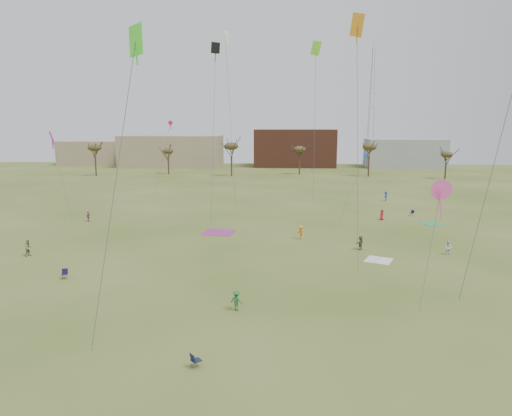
# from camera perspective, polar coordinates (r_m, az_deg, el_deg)

# --- Properties ---
(ground) EXTENTS (260.00, 260.00, 0.00)m
(ground) POSITION_cam_1_polar(r_m,az_deg,el_deg) (32.61, -1.57, -13.42)
(ground) COLOR #3F541A
(ground) RESTS_ON ground
(flyer_near_center) EXTENTS (1.11, 0.90, 1.50)m
(flyer_near_center) POSITION_cam_1_polar(r_m,az_deg,el_deg) (33.10, -2.48, -11.64)
(flyer_near_center) COLOR #236932
(flyer_near_center) RESTS_ON ground
(spectator_fore_b) EXTENTS (0.95, 1.04, 1.73)m
(spectator_fore_b) POSITION_cam_1_polar(r_m,az_deg,el_deg) (51.65, -26.87, -4.53)
(spectator_fore_b) COLOR #8B8458
(spectator_fore_b) RESTS_ON ground
(spectator_fore_c) EXTENTS (1.20, 1.39, 1.51)m
(spectator_fore_c) POSITION_cam_1_polar(r_m,az_deg,el_deg) (49.74, 13.10, -4.33)
(spectator_fore_c) COLOR brown
(spectator_fore_c) RESTS_ON ground
(flyer_mid_b) EXTENTS (1.12, 1.25, 1.68)m
(flyer_mid_b) POSITION_cam_1_polar(r_m,az_deg,el_deg) (53.12, 5.68, -3.08)
(flyer_mid_b) COLOR orange
(flyer_mid_b) RESTS_ON ground
(spectator_mid_d) EXTENTS (0.40, 0.88, 1.47)m
(spectator_mid_d) POSITION_cam_1_polar(r_m,az_deg,el_deg) (66.77, -20.50, -1.01)
(spectator_mid_d) COLOR #AC478B
(spectator_mid_d) RESTS_ON ground
(spectator_mid_e) EXTENTS (0.87, 0.77, 1.50)m
(spectator_mid_e) POSITION_cam_1_polar(r_m,az_deg,el_deg) (50.67, 23.24, -4.66)
(spectator_mid_e) COLOR white
(spectator_mid_e) RESTS_ON ground
(flyer_far_b) EXTENTS (0.86, 0.78, 1.47)m
(flyer_far_b) POSITION_cam_1_polar(r_m,az_deg,el_deg) (66.19, 15.67, -0.82)
(flyer_far_b) COLOR #B51F27
(flyer_far_b) RESTS_ON ground
(flyer_far_c) EXTENTS (0.74, 1.16, 1.70)m
(flyer_far_c) POSITION_cam_1_polar(r_m,az_deg,el_deg) (82.99, 16.11, 1.45)
(flyer_far_c) COLOR navy
(flyer_far_c) RESTS_ON ground
(blanket_cream) EXTENTS (3.23, 3.23, 0.03)m
(blanket_cream) POSITION_cam_1_polar(r_m,az_deg,el_deg) (46.56, 15.30, -6.41)
(blanket_cream) COLOR white
(blanket_cream) RESTS_ON ground
(blanket_plum) EXTENTS (4.15, 4.15, 0.03)m
(blanket_plum) POSITION_cam_1_polar(r_m,az_deg,el_deg) (56.58, -4.75, -3.10)
(blanket_plum) COLOR #972E81
(blanket_plum) RESTS_ON ground
(blanket_olive) EXTENTS (3.29, 3.29, 0.03)m
(blanket_olive) POSITION_cam_1_polar(r_m,az_deg,el_deg) (65.69, 21.48, -1.90)
(blanket_olive) COLOR #349154
(blanket_olive) RESTS_ON ground
(camp_chair_left) EXTENTS (0.63, 0.66, 0.87)m
(camp_chair_left) POSITION_cam_1_polar(r_m,az_deg,el_deg) (42.99, -23.09, -7.94)
(camp_chair_left) COLOR #161335
(camp_chair_left) RESTS_ON ground
(camp_chair_center) EXTENTS (0.74, 0.74, 0.87)m
(camp_chair_center) POSITION_cam_1_polar(r_m,az_deg,el_deg) (26.44, -7.60, -18.91)
(camp_chair_center) COLOR #141E37
(camp_chair_center) RESTS_ON ground
(camp_chair_right) EXTENTS (0.74, 0.73, 0.87)m
(camp_chair_right) POSITION_cam_1_polar(r_m,az_deg,el_deg) (70.42, 19.13, -0.75)
(camp_chair_right) COLOR #131734
(camp_chair_right) RESTS_ON ground
(kites_aloft) EXTENTS (68.98, 57.71, 26.21)m
(kites_aloft) POSITION_cam_1_polar(r_m,az_deg,el_deg) (56.98, -0.25, 16.99)
(kites_aloft) COLOR #E81B41
(kites_aloft) RESTS_ON ground
(tree_line) EXTENTS (117.44, 49.32, 8.91)m
(tree_line) POSITION_cam_1_polar(r_m,az_deg,el_deg) (109.13, 1.07, 7.19)
(tree_line) COLOR #3A2B1E
(tree_line) RESTS_ON ground
(building_tan) EXTENTS (32.00, 14.00, 10.00)m
(building_tan) POSITION_cam_1_polar(r_m,az_deg,el_deg) (149.82, -10.64, 7.09)
(building_tan) COLOR #937F60
(building_tan) RESTS_ON ground
(building_brick) EXTENTS (26.00, 16.00, 12.00)m
(building_brick) POSITION_cam_1_polar(r_m,az_deg,el_deg) (149.87, 4.95, 7.61)
(building_brick) COLOR brown
(building_brick) RESTS_ON ground
(building_grey) EXTENTS (24.00, 12.00, 9.00)m
(building_grey) POSITION_cam_1_polar(r_m,az_deg,el_deg) (152.49, 18.30, 6.61)
(building_grey) COLOR gray
(building_grey) RESTS_ON ground
(building_tan_west) EXTENTS (20.00, 12.00, 8.00)m
(building_tan_west) POSITION_cam_1_polar(r_m,az_deg,el_deg) (166.49, -20.11, 6.60)
(building_tan_west) COLOR #937F60
(building_tan_west) RESTS_ON ground
(radio_tower) EXTENTS (1.51, 1.72, 41.00)m
(radio_tower) POSITION_cam_1_polar(r_m,az_deg,el_deg) (157.13, 14.37, 12.28)
(radio_tower) COLOR #9EA3A8
(radio_tower) RESTS_ON ground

